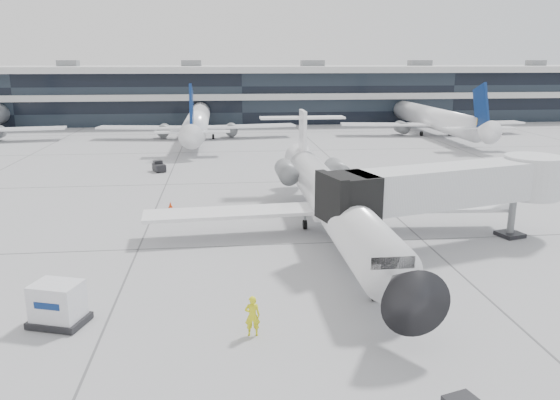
{
  "coord_description": "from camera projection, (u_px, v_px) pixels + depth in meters",
  "views": [
    {
      "loc": [
        -4.12,
        -35.96,
        12.56
      ],
      "look_at": [
        -0.01,
        2.37,
        2.6
      ],
      "focal_mm": 35.0,
      "sensor_mm": 36.0,
      "label": 1
    }
  ],
  "objects": [
    {
      "name": "terminal",
      "position": [
        240.0,
        96.0,
        115.88
      ],
      "size": [
        170.0,
        22.0,
        10.0
      ],
      "primitive_type": "cube",
      "color": "black",
      "rests_on": "ground"
    },
    {
      "name": "regional_jet",
      "position": [
        331.0,
        198.0,
        39.92
      ],
      "size": [
        27.31,
        33.94,
        7.86
      ],
      "rotation": [
        0.0,
        0.0,
        0.01
      ],
      "color": "white",
      "rests_on": "ground"
    },
    {
      "name": "far_tug",
      "position": [
        159.0,
        167.0,
        62.86
      ],
      "size": [
        1.78,
        2.22,
        1.23
      ],
      "rotation": [
        0.0,
        0.0,
        0.39
      ],
      "color": "black",
      "rests_on": "ground"
    },
    {
      "name": "ramp_worker",
      "position": [
        252.0,
        316.0,
        25.37
      ],
      "size": [
        0.73,
        0.49,
        1.99
      ],
      "primitive_type": "imported",
      "rotation": [
        0.0,
        0.0,
        3.12
      ],
      "color": "yellow",
      "rests_on": "ground"
    },
    {
      "name": "bg_jet_center",
      "position": [
        198.0,
        138.0,
        90.31
      ],
      "size": [
        32.0,
        40.0,
        9.6
      ],
      "primitive_type": null,
      "color": "white",
      "rests_on": "ground"
    },
    {
      "name": "jet_bridge",
      "position": [
        459.0,
        185.0,
        37.03
      ],
      "size": [
        18.01,
        8.0,
        5.86
      ],
      "rotation": [
        0.0,
        0.0,
        0.28
      ],
      "color": "silver",
      "rests_on": "ground"
    },
    {
      "name": "traffic_cone",
      "position": [
        170.0,
        205.0,
        47.66
      ],
      "size": [
        0.39,
        0.39,
        0.52
      ],
      "rotation": [
        0.0,
        0.0,
        -0.12
      ],
      "color": "red",
      "rests_on": "ground"
    },
    {
      "name": "bg_jet_right",
      "position": [
        431.0,
        134.0,
        94.44
      ],
      "size": [
        32.0,
        40.0,
        9.6
      ],
      "primitive_type": null,
      "color": "white",
      "rests_on": "ground"
    },
    {
      "name": "ground",
      "position": [
        284.0,
        244.0,
        38.19
      ],
      "size": [
        220.0,
        220.0,
        0.0
      ],
      "primitive_type": "plane",
      "color": "gray",
      "rests_on": "ground"
    },
    {
      "name": "cargo_uld",
      "position": [
        58.0,
        304.0,
        26.41
      ],
      "size": [
        3.03,
        2.6,
        2.1
      ],
      "rotation": [
        0.0,
        0.0,
        -0.32
      ],
      "color": "black",
      "rests_on": "ground"
    }
  ]
}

